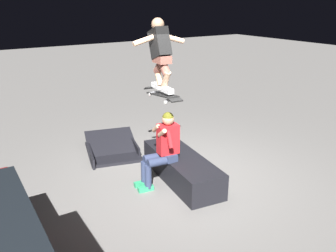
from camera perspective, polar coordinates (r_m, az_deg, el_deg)
ground_plane at (r=6.54m, az=2.44°, el=-8.04°), size 40.00×40.00×0.00m
ledge_box_main at (r=6.38m, az=2.16°, el=-6.57°), size 1.99×0.90×0.44m
person_sitting_on_ledge at (r=6.01m, az=-0.89°, el=-3.21°), size 0.60×0.78×1.28m
skateboard at (r=5.88m, az=-0.91°, el=4.93°), size 1.03×0.29×0.13m
skater_airborne at (r=5.80m, az=-1.21°, el=11.64°), size 0.63×0.89×1.12m
kicker_ramp at (r=7.57m, az=-8.68°, el=-3.72°), size 1.48×1.29×0.42m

